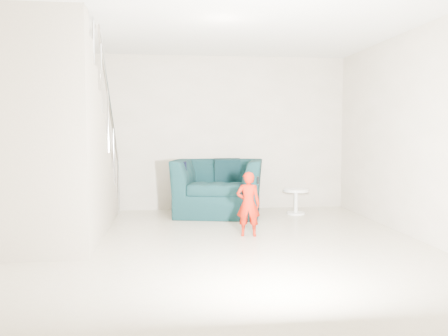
# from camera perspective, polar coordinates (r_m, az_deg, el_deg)

# --- Properties ---
(floor) EXTENTS (5.50, 5.50, 0.00)m
(floor) POSITION_cam_1_polar(r_m,az_deg,el_deg) (5.81, -0.11, -9.31)
(floor) COLOR tan
(floor) RESTS_ON ground
(ceiling) EXTENTS (5.50, 5.50, 0.00)m
(ceiling) POSITION_cam_1_polar(r_m,az_deg,el_deg) (5.80, -0.11, 17.59)
(ceiling) COLOR silver
(ceiling) RESTS_ON back_wall
(back_wall) EXTENTS (5.00, 0.00, 5.00)m
(back_wall) POSITION_cam_1_polar(r_m,az_deg,el_deg) (8.38, -2.24, 4.20)
(back_wall) COLOR #A99F8A
(back_wall) RESTS_ON floor
(front_wall) EXTENTS (5.00, 0.00, 5.00)m
(front_wall) POSITION_cam_1_polar(r_m,az_deg,el_deg) (2.93, 5.99, 3.87)
(front_wall) COLOR #A99F8A
(front_wall) RESTS_ON floor
(left_wall) EXTENTS (0.00, 5.50, 5.50)m
(left_wall) POSITION_cam_1_polar(r_m,az_deg,el_deg) (5.91, -25.02, 3.73)
(left_wall) COLOR #A99F8A
(left_wall) RESTS_ON floor
(right_wall) EXTENTS (0.00, 5.50, 5.50)m
(right_wall) POSITION_cam_1_polar(r_m,az_deg,el_deg) (6.43, 22.68, 3.82)
(right_wall) COLOR #A99F8A
(right_wall) RESTS_ON floor
(armchair) EXTENTS (1.65, 1.51, 0.92)m
(armchair) POSITION_cam_1_polar(r_m,az_deg,el_deg) (7.85, -0.66, -2.32)
(armchair) COLOR black
(armchair) RESTS_ON floor
(toddler) EXTENTS (0.35, 0.26, 0.86)m
(toddler) POSITION_cam_1_polar(r_m,az_deg,el_deg) (6.26, 2.94, -4.33)
(toddler) COLOR #921C04
(toddler) RESTS_ON floor
(side_table) EXTENTS (0.42, 0.42, 0.42)m
(side_table) POSITION_cam_1_polar(r_m,az_deg,el_deg) (8.01, 8.64, -3.50)
(side_table) COLOR white
(side_table) RESTS_ON floor
(staircase) EXTENTS (1.02, 3.03, 3.62)m
(staircase) POSITION_cam_1_polar(r_m,az_deg,el_deg) (6.32, -19.01, 0.26)
(staircase) COLOR #ADA089
(staircase) RESTS_ON floor
(cushion) EXTENTS (0.44, 0.21, 0.44)m
(cushion) POSITION_cam_1_polar(r_m,az_deg,el_deg) (8.14, 0.37, -0.35)
(cushion) COLOR black
(cushion) RESTS_ON armchair
(throw) EXTENTS (0.06, 0.57, 0.64)m
(throw) POSITION_cam_1_polar(r_m,az_deg,el_deg) (7.82, -4.80, -1.49)
(throw) COLOR black
(throw) RESTS_ON armchair
(phone) EXTENTS (0.02, 0.05, 0.10)m
(phone) POSITION_cam_1_polar(r_m,az_deg,el_deg) (6.18, 4.08, -1.49)
(phone) COLOR black
(phone) RESTS_ON toddler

